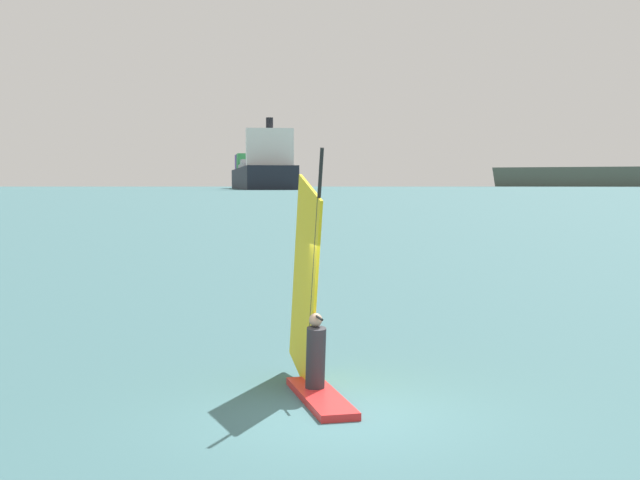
{
  "coord_description": "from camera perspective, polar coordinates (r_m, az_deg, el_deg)",
  "views": [
    {
      "loc": [
        5.89,
        -11.48,
        3.49
      ],
      "look_at": [
        -6.29,
        11.15,
        1.84
      ],
      "focal_mm": 49.32,
      "sensor_mm": 36.0,
      "label": 1
    }
  ],
  "objects": [
    {
      "name": "distant_headland",
      "position": [
        1173.85,
        19.67,
        3.83
      ],
      "size": [
        928.61,
        427.26,
        21.68
      ],
      "primitive_type": "cube",
      "rotation": [
        0.0,
        0.0,
        0.1
      ],
      "color": "#4C564C",
      "rests_on": "ground_plane"
    },
    {
      "name": "ground_plane",
      "position": [
        13.36,
        1.12,
        -11.47
      ],
      "size": [
        4000.0,
        4000.0,
        0.0
      ],
      "primitive_type": "plane",
      "color": "#386066"
    },
    {
      "name": "cargo_ship",
      "position": [
        563.51,
        -3.92,
        4.3
      ],
      "size": [
        132.97,
        165.68,
        40.08
      ],
      "rotation": [
        0.0,
        0.0,
        2.21
      ],
      "color": "black",
      "rests_on": "ground_plane"
    },
    {
      "name": "windsurfer",
      "position": [
        14.73,
        -0.53,
        -5.91
      ],
      "size": [
        2.73,
        3.01,
        4.16
      ],
      "rotation": [
        0.0,
        0.0,
        5.44
      ],
      "color": "red",
      "rests_on": "ground_plane"
    }
  ]
}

